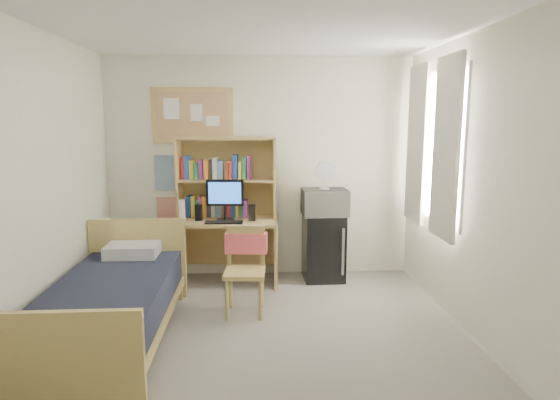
{
  "coord_description": "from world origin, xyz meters",
  "views": [
    {
      "loc": [
        -0.04,
        -3.48,
        1.84
      ],
      "look_at": [
        0.19,
        1.2,
        1.06
      ],
      "focal_mm": 30.0,
      "sensor_mm": 36.0,
      "label": 1
    }
  ],
  "objects_px": {
    "desk": "(227,251)",
    "microwave": "(324,202)",
    "bed": "(112,310)",
    "desk_fan": "(325,177)",
    "desk_chair": "(245,272)",
    "speaker_right": "(252,213)",
    "mini_fridge": "(323,247)",
    "monitor": "(225,201)",
    "bulletin_board": "(192,115)",
    "speaker_left": "(199,213)"
  },
  "relations": [
    {
      "from": "desk",
      "to": "microwave",
      "type": "relative_size",
      "value": 2.32
    },
    {
      "from": "bed",
      "to": "desk_fan",
      "type": "relative_size",
      "value": 6.46
    },
    {
      "from": "desk_chair",
      "to": "speaker_right",
      "type": "bearing_deg",
      "value": 89.19
    },
    {
      "from": "speaker_right",
      "to": "bed",
      "type": "bearing_deg",
      "value": -127.99
    },
    {
      "from": "desk_chair",
      "to": "mini_fridge",
      "type": "bearing_deg",
      "value": 51.21
    },
    {
      "from": "bed",
      "to": "monitor",
      "type": "distance_m",
      "value": 1.77
    },
    {
      "from": "mini_fridge",
      "to": "microwave",
      "type": "height_order",
      "value": "microwave"
    },
    {
      "from": "desk",
      "to": "microwave",
      "type": "bearing_deg",
      "value": 5.18
    },
    {
      "from": "microwave",
      "to": "desk_fan",
      "type": "bearing_deg",
      "value": 0.0
    },
    {
      "from": "mini_fridge",
      "to": "desk_fan",
      "type": "distance_m",
      "value": 0.83
    },
    {
      "from": "bed",
      "to": "desk",
      "type": "bearing_deg",
      "value": 57.64
    },
    {
      "from": "bulletin_board",
      "to": "bed",
      "type": "height_order",
      "value": "bulletin_board"
    },
    {
      "from": "bed",
      "to": "speaker_left",
      "type": "distance_m",
      "value": 1.61
    },
    {
      "from": "microwave",
      "to": "desk_fan",
      "type": "xyz_separation_m",
      "value": [
        0.0,
        0.0,
        0.29
      ]
    },
    {
      "from": "monitor",
      "to": "desk_fan",
      "type": "bearing_deg",
      "value": 8.18
    },
    {
      "from": "desk",
      "to": "microwave",
      "type": "distance_m",
      "value": 1.27
    },
    {
      "from": "monitor",
      "to": "speaker_right",
      "type": "distance_m",
      "value": 0.33
    },
    {
      "from": "bulletin_board",
      "to": "speaker_left",
      "type": "xyz_separation_m",
      "value": [
        0.08,
        -0.34,
        -1.09
      ]
    },
    {
      "from": "mini_fridge",
      "to": "bed",
      "type": "distance_m",
      "value": 2.51
    },
    {
      "from": "bed",
      "to": "microwave",
      "type": "xyz_separation_m",
      "value": [
        2.02,
        1.46,
        0.67
      ]
    },
    {
      "from": "bed",
      "to": "speaker_right",
      "type": "relative_size",
      "value": 10.36
    },
    {
      "from": "speaker_left",
      "to": "speaker_right",
      "type": "distance_m",
      "value": 0.6
    },
    {
      "from": "speaker_right",
      "to": "microwave",
      "type": "relative_size",
      "value": 0.36
    },
    {
      "from": "mini_fridge",
      "to": "desk_fan",
      "type": "bearing_deg",
      "value": -90.0
    },
    {
      "from": "mini_fridge",
      "to": "microwave",
      "type": "bearing_deg",
      "value": -90.0
    },
    {
      "from": "mini_fridge",
      "to": "monitor",
      "type": "relative_size",
      "value": 1.76
    },
    {
      "from": "bulletin_board",
      "to": "monitor",
      "type": "distance_m",
      "value": 1.09
    },
    {
      "from": "mini_fridge",
      "to": "microwave",
      "type": "xyz_separation_m",
      "value": [
        0.0,
        -0.02,
        0.54
      ]
    },
    {
      "from": "bulletin_board",
      "to": "mini_fridge",
      "type": "height_order",
      "value": "bulletin_board"
    },
    {
      "from": "monitor",
      "to": "mini_fridge",
      "type": "bearing_deg",
      "value": 9.18
    },
    {
      "from": "desk_chair",
      "to": "speaker_left",
      "type": "bearing_deg",
      "value": 124.46
    },
    {
      "from": "speaker_left",
      "to": "speaker_right",
      "type": "height_order",
      "value": "same"
    },
    {
      "from": "bulletin_board",
      "to": "bed",
      "type": "bearing_deg",
      "value": -106.16
    },
    {
      "from": "desk_chair",
      "to": "mini_fridge",
      "type": "xyz_separation_m",
      "value": [
        0.9,
        0.99,
        -0.03
      ]
    },
    {
      "from": "desk_chair",
      "to": "monitor",
      "type": "distance_m",
      "value": 1.06
    },
    {
      "from": "desk_chair",
      "to": "bulletin_board",
      "type": "bearing_deg",
      "value": 120.11
    },
    {
      "from": "mini_fridge",
      "to": "desk_chair",
      "type": "bearing_deg",
      "value": -134.02
    },
    {
      "from": "desk_chair",
      "to": "desk_fan",
      "type": "distance_m",
      "value": 1.55
    },
    {
      "from": "mini_fridge",
      "to": "speaker_left",
      "type": "bearing_deg",
      "value": -177.7
    },
    {
      "from": "speaker_right",
      "to": "desk_chair",
      "type": "bearing_deg",
      "value": -91.07
    },
    {
      "from": "speaker_right",
      "to": "mini_fridge",
      "type": "bearing_deg",
      "value": 12.41
    },
    {
      "from": "bulletin_board",
      "to": "bed",
      "type": "xyz_separation_m",
      "value": [
        -0.5,
        -1.73,
        -1.66
      ]
    },
    {
      "from": "desk",
      "to": "speaker_right",
      "type": "relative_size",
      "value": 6.51
    },
    {
      "from": "desk",
      "to": "mini_fridge",
      "type": "relative_size",
      "value": 1.52
    },
    {
      "from": "desk",
      "to": "desk_chair",
      "type": "distance_m",
      "value": 0.96
    },
    {
      "from": "bulletin_board",
      "to": "speaker_right",
      "type": "relative_size",
      "value": 5.15
    },
    {
      "from": "bed",
      "to": "speaker_left",
      "type": "xyz_separation_m",
      "value": [
        0.58,
        1.38,
        0.57
      ]
    },
    {
      "from": "monitor",
      "to": "microwave",
      "type": "relative_size",
      "value": 0.87
    },
    {
      "from": "speaker_right",
      "to": "bulletin_board",
      "type": "bearing_deg",
      "value": 154.3
    },
    {
      "from": "desk",
      "to": "bed",
      "type": "height_order",
      "value": "desk"
    }
  ]
}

